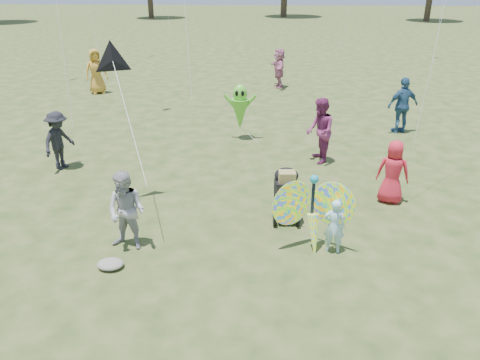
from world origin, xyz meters
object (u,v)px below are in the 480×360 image
crowd_b (59,141)px  child_girl (334,226)px  crowd_e (320,131)px  crowd_c (403,105)px  adult_man (126,211)px  crowd_g (96,71)px  jogging_stroller (286,191)px  alien_kite (240,109)px  crowd_j (279,68)px  crowd_a (393,172)px  butterfly_kite (313,214)px

crowd_b → child_girl: bearing=-100.5°
crowd_e → crowd_c: bearing=127.5°
adult_man → crowd_g: (-4.90, 12.47, 0.18)m
crowd_e → jogging_stroller: crowd_e is taller
adult_man → alien_kite: alien_kite is taller
crowd_j → crowd_g: bearing=-86.8°
crowd_e → crowd_b: bearing=-89.2°
adult_man → crowd_e: bearing=63.8°
adult_man → crowd_a: adult_man is taller
adult_man → crowd_e: crowd_e is taller
butterfly_kite → child_girl: bearing=-12.3°
crowd_b → jogging_stroller: 6.40m
crowd_c → crowd_e: crowd_c is taller
crowd_e → butterfly_kite: bearing=-13.5°
child_girl → crowd_j: (-0.80, 14.09, 0.34)m
crowd_g → crowd_a: bearing=-75.0°
adult_man → crowd_b: bearing=141.1°
crowd_c → crowd_j: size_ratio=1.03×
child_girl → crowd_g: crowd_g is taller
crowd_c → crowd_b: bearing=2.5°
crowd_j → jogging_stroller: (-0.04, -12.76, -0.27)m
crowd_b → crowd_c: 10.54m
crowd_c → crowd_g: bearing=-40.8°
crowd_c → crowd_j: bearing=-77.8°
crowd_g → crowd_j: bearing=-18.2°
crowd_e → crowd_g: size_ratio=0.94×
jogging_stroller → crowd_g: bearing=121.7°
jogging_stroller → adult_man: bearing=-158.6°
child_girl → alien_kite: size_ratio=0.62×
crowd_c → adult_man: bearing=29.2°
crowd_c → butterfly_kite: bearing=46.4°
crowd_a → butterfly_kite: size_ratio=0.84×
jogging_stroller → butterfly_kite: size_ratio=0.63×
crowd_g → jogging_stroller: 13.59m
adult_man → jogging_stroller: size_ratio=1.41×
adult_man → alien_kite: (1.71, 6.59, 0.20)m
crowd_j → jogging_stroller: bearing=-9.1°
jogging_stroller → alien_kite: 5.35m
crowd_e → alien_kite: 2.94m
crowd_j → butterfly_kite: crowd_j is taller
child_girl → alien_kite: alien_kite is taller
child_girl → crowd_e: (0.16, 4.66, 0.36)m
child_girl → crowd_c: bearing=-104.5°
butterfly_kite → crowd_b: bearing=150.0°
crowd_b → crowd_c: (9.85, 3.75, 0.13)m
crowd_a → jogging_stroller: bearing=37.5°
crowd_g → crowd_j: 8.12m
crowd_g → butterfly_kite: bearing=-86.2°
crowd_e → crowd_g: 11.78m
crowd_g → crowd_e: bearing=-71.3°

